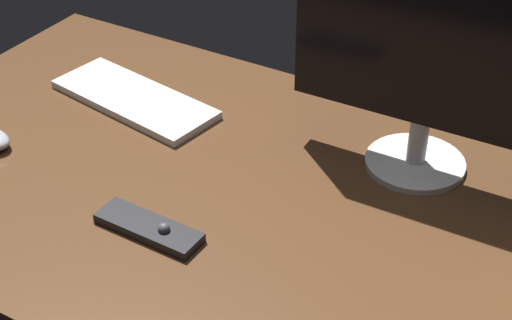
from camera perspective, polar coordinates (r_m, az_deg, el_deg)
desk at (r=143.13cm, az=-2.37°, el=-2.22°), size 140.00×84.00×2.00cm
monitor at (r=137.63cm, az=12.26°, el=8.22°), size 48.28×18.21×45.12cm
keyboard at (r=167.66cm, az=-8.55°, el=4.25°), size 37.60×19.18×1.64cm
media_remote at (r=133.30cm, az=-7.51°, el=-4.76°), size 18.72×6.15×3.07cm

